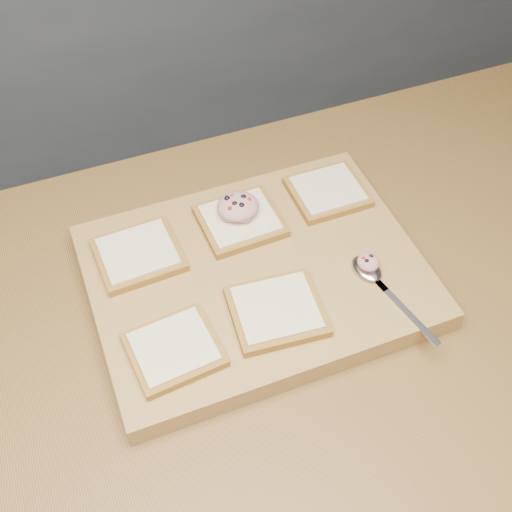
{
  "coord_description": "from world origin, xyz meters",
  "views": [
    {
      "loc": [
        -0.24,
        -0.49,
        1.67
      ],
      "look_at": [
        -0.02,
        0.05,
        0.97
      ],
      "focal_mm": 45.0,
      "sensor_mm": 36.0,
      "label": 1
    }
  ],
  "objects_px": {
    "bread_far_center": "(240,221)",
    "spoon": "(372,275)",
    "cutting_board": "(256,276)",
    "tuna_salad_dollop": "(238,206)"
  },
  "relations": [
    {
      "from": "bread_far_center",
      "to": "spoon",
      "type": "distance_m",
      "value": 0.22
    },
    {
      "from": "cutting_board",
      "to": "tuna_salad_dollop",
      "type": "bearing_deg",
      "value": 84.74
    },
    {
      "from": "spoon",
      "to": "cutting_board",
      "type": "bearing_deg",
      "value": 153.18
    },
    {
      "from": "bread_far_center",
      "to": "tuna_salad_dollop",
      "type": "xyz_separation_m",
      "value": [
        -0.0,
        0.01,
        0.02
      ]
    },
    {
      "from": "bread_far_center",
      "to": "tuna_salad_dollop",
      "type": "height_order",
      "value": "tuna_salad_dollop"
    },
    {
      "from": "cutting_board",
      "to": "bread_far_center",
      "type": "bearing_deg",
      "value": 84.16
    },
    {
      "from": "bread_far_center",
      "to": "tuna_salad_dollop",
      "type": "relative_size",
      "value": 1.92
    },
    {
      "from": "spoon",
      "to": "bread_far_center",
      "type": "bearing_deg",
      "value": 130.26
    },
    {
      "from": "cutting_board",
      "to": "spoon",
      "type": "distance_m",
      "value": 0.17
    },
    {
      "from": "tuna_salad_dollop",
      "to": "spoon",
      "type": "distance_m",
      "value": 0.23
    }
  ]
}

